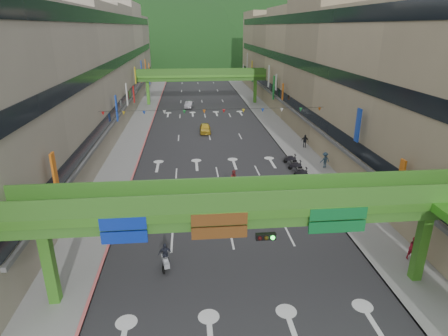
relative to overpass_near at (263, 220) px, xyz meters
name	(u,v)px	position (x,y,z in m)	size (l,w,h in m)	color
road_slab	(206,121)	(-0.93, 44.62, -5.20)	(18.00, 140.00, 0.02)	#28282B
sidewalk_left	(141,122)	(-11.93, 44.62, -5.13)	(4.00, 140.00, 0.15)	gray
sidewalk_right	(270,119)	(10.07, 44.62, -5.13)	(4.00, 140.00, 0.15)	gray
curb_left	(152,122)	(-10.03, 44.62, -5.12)	(0.20, 140.00, 0.18)	#CC5959
curb_right	(259,119)	(8.17, 44.62, -5.12)	(0.20, 140.00, 0.18)	gray
building_row_left	(85,65)	(-19.86, 44.62, 4.25)	(12.80, 95.00, 19.00)	#9E937F
building_row_right	(319,63)	(18.00, 44.62, 4.25)	(12.80, 95.00, 19.00)	gray
overpass_near	(263,220)	(0.00, 0.00, 0.00)	(28.00, 12.27, 7.10)	#4C9E2D
overpass_far	(202,78)	(-0.93, 59.62, 0.20)	(28.00, 2.20, 7.10)	#4C9E2D
hill_left	(159,63)	(-15.93, 154.62, -5.21)	(168.00, 140.00, 112.00)	#1C4419
hill_right	(243,59)	(24.07, 174.62, -5.21)	(208.00, 176.00, 128.00)	#1C4419
bunting_string	(214,111)	(-0.93, 24.62, 0.75)	(26.00, 0.36, 0.47)	black
scooter_rider_near	(168,204)	(-5.85, 11.17, -4.24)	(0.72, 1.59, 2.06)	black
scooter_rider_mid	(234,180)	(0.32, 15.34, -4.07)	(0.91, 1.60, 2.19)	black
scooter_rider_left	(165,256)	(-5.72, 3.35, -4.26)	(0.97, 1.58, 1.91)	#9B9DA5
scooter_rider_far	(198,199)	(-3.26, 11.85, -4.25)	(0.80, 1.60, 1.91)	#870209
parked_scooter_row	(301,173)	(7.87, 18.28, -4.68)	(1.60, 9.35, 1.08)	black
car_silver	(189,105)	(-3.73, 55.78, -4.55)	(1.38, 3.96, 1.30)	#A09EA5
car_yellow	(205,128)	(-1.45, 37.10, -4.53)	(1.61, 3.99, 1.36)	gold
pedestrian_red	(414,250)	(11.11, 2.62, -4.37)	(0.81, 0.63, 1.67)	#B7192E
pedestrian_dark	(305,142)	(11.27, 28.20, -4.36)	(0.99, 0.41, 1.70)	#22242B
pedestrian_blue	(325,161)	(11.27, 20.55, -4.32)	(0.83, 0.53, 1.78)	#2B4254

